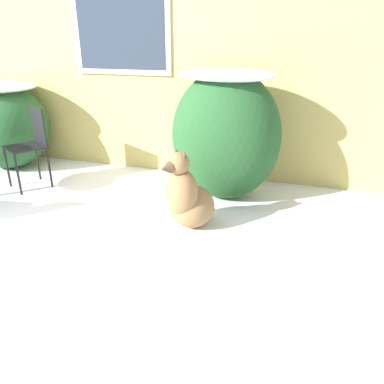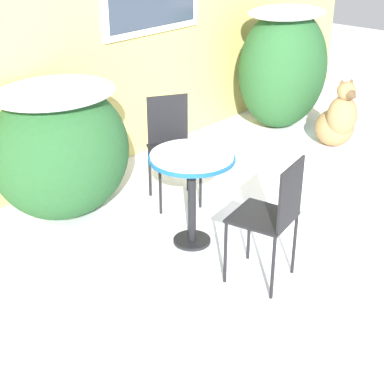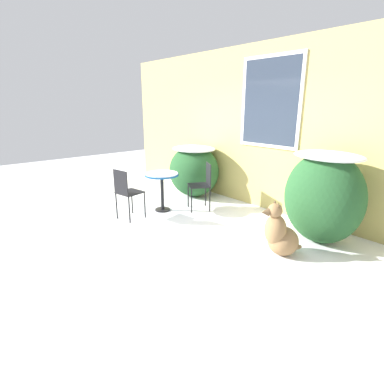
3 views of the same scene
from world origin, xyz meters
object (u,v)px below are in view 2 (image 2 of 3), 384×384
object	(u,v)px
patio_chair_far_side	(272,215)
patio_chair_near_table	(172,143)
patio_table	(192,170)
dog	(338,121)

from	to	relation	value
patio_chair_far_side	patio_chair_near_table	bearing A→B (deg)	-119.10
patio_chair_near_table	patio_chair_far_side	xyz separation A→B (m)	(-0.48, -1.38, 0.00)
patio_table	dog	size ratio (longest dim) A/B	0.97
patio_chair_far_side	dog	world-z (taller)	patio_chair_far_side
patio_chair_near_table	dog	xyz separation A→B (m)	(2.07, -0.47, -0.24)
patio_chair_far_side	dog	bearing A→B (deg)	-170.27
patio_chair_near_table	patio_chair_far_side	distance (m)	1.46
patio_chair_far_side	dog	distance (m)	2.72
patio_chair_near_table	dog	size ratio (longest dim) A/B	1.19
patio_table	patio_chair_far_side	xyz separation A→B (m)	(-0.03, -0.74, -0.10)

